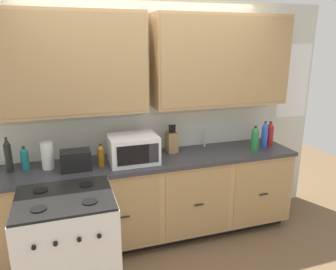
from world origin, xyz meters
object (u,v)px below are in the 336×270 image
object	(u,v)px
knife_block	(172,142)
bottle_amber	(101,155)
bottle_red	(270,134)
bottle_teal	(25,158)
microwave	(133,149)
bottle_dark	(8,155)
bottle_green	(255,139)
toaster	(76,160)
stove_range	(69,248)
paper_towel_roll	(48,156)
bottle_blue	(265,135)

from	to	relation	value
knife_block	bottle_amber	bearing A→B (deg)	-166.59
bottle_red	bottle_amber	bearing A→B (deg)	-178.31
knife_block	bottle_teal	world-z (taller)	knife_block
microwave	bottle_amber	size ratio (longest dim) A/B	2.14
bottle_dark	bottle_green	world-z (taller)	bottle_dark
toaster	bottle_teal	world-z (taller)	bottle_teal
knife_block	bottle_dark	distance (m)	1.62
stove_range	microwave	bearing A→B (deg)	40.92
knife_block	bottle_green	size ratio (longest dim) A/B	1.11
microwave	toaster	world-z (taller)	microwave
toaster	knife_block	size ratio (longest dim) A/B	0.90
knife_block	bottle_amber	distance (m)	0.82
paper_towel_roll	bottle_red	world-z (taller)	bottle_red
bottle_dark	bottle_green	distance (m)	2.52
bottle_dark	bottle_amber	bearing A→B (deg)	-7.55
paper_towel_roll	bottle_teal	bearing A→B (deg)	169.78
microwave	bottle_blue	xyz separation A→B (m)	(1.53, 0.01, 0.01)
knife_block	bottle_teal	distance (m)	1.49
toaster	bottle_amber	distance (m)	0.24
knife_block	stove_range	bearing A→B (deg)	-145.96
paper_towel_roll	bottle_blue	bearing A→B (deg)	-1.90
bottle_teal	paper_towel_roll	bearing A→B (deg)	-10.22
bottle_dark	knife_block	bearing A→B (deg)	2.80
stove_range	bottle_red	size ratio (longest dim) A/B	3.34
stove_range	paper_towel_roll	world-z (taller)	paper_towel_roll
bottle_green	bottle_teal	distance (m)	2.38
toaster	microwave	bearing A→B (deg)	2.75
bottle_dark	bottle_green	bearing A→B (deg)	-3.85
stove_range	bottle_green	world-z (taller)	bottle_green
bottle_red	bottle_teal	world-z (taller)	bottle_red
bottle_amber	bottle_dark	bearing A→B (deg)	172.45
knife_block	bottle_dark	bearing A→B (deg)	-177.20
stove_range	bottle_dark	distance (m)	1.05
stove_range	paper_towel_roll	bearing A→B (deg)	100.85
bottle_green	bottle_amber	xyz separation A→B (m)	(-1.68, 0.06, -0.03)
bottle_red	bottle_dark	distance (m)	2.79
paper_towel_roll	bottle_amber	bearing A→B (deg)	-10.63
bottle_amber	paper_towel_roll	bearing A→B (deg)	169.37
toaster	paper_towel_roll	xyz separation A→B (m)	(-0.25, 0.12, 0.03)
knife_block	bottle_dark	size ratio (longest dim) A/B	0.92
paper_towel_roll	bottle_teal	xyz separation A→B (m)	(-0.21, 0.04, -0.02)
knife_block	bottle_amber	size ratio (longest dim) A/B	1.38
bottle_red	bottle_dark	bearing A→B (deg)	178.93
paper_towel_roll	bottle_blue	size ratio (longest dim) A/B	0.85
stove_range	bottle_dark	size ratio (longest dim) A/B	2.83
paper_towel_roll	toaster	bearing A→B (deg)	-25.08
paper_towel_roll	bottle_green	world-z (taller)	bottle_green
microwave	bottle_red	world-z (taller)	bottle_red
bottle_dark	bottle_blue	bearing A→B (deg)	-2.04
knife_block	bottle_teal	xyz separation A→B (m)	(-1.49, -0.06, -0.00)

